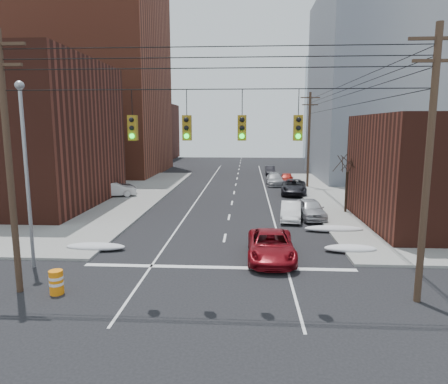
# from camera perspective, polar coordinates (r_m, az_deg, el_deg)

# --- Properties ---
(ground) EXTENTS (160.00, 160.00, 0.00)m
(ground) POSITION_cam_1_polar(r_m,az_deg,el_deg) (14.93, -2.68, -19.31)
(ground) COLOR black
(ground) RESTS_ON ground
(building_brick_tall) EXTENTS (24.00, 20.00, 30.00)m
(building_brick_tall) POSITION_cam_1_polar(r_m,az_deg,el_deg) (66.57, -19.87, 15.59)
(building_brick_tall) COLOR brown
(building_brick_tall) RESTS_ON ground
(building_brick_far) EXTENTS (22.00, 18.00, 12.00)m
(building_brick_far) POSITION_cam_1_polar(r_m,az_deg,el_deg) (91.25, -14.27, 8.35)
(building_brick_far) COLOR #441D14
(building_brick_far) RESTS_ON ground
(building_office) EXTENTS (22.00, 20.00, 25.00)m
(building_office) POSITION_cam_1_polar(r_m,az_deg,el_deg) (60.85, 23.83, 13.62)
(building_office) COLOR gray
(building_office) RESTS_ON ground
(building_glass) EXTENTS (20.00, 18.00, 22.00)m
(building_glass) POSITION_cam_1_polar(r_m,az_deg,el_deg) (86.12, 18.96, 11.42)
(building_glass) COLOR gray
(building_glass) RESTS_ON ground
(utility_pole_left) EXTENTS (2.20, 0.28, 11.00)m
(utility_pole_left) POSITION_cam_1_polar(r_m,az_deg,el_deg) (18.90, -28.40, 4.06)
(utility_pole_left) COLOR #473323
(utility_pole_left) RESTS_ON ground
(utility_pole_right) EXTENTS (2.20, 0.28, 11.00)m
(utility_pole_right) POSITION_cam_1_polar(r_m,az_deg,el_deg) (17.57, 27.16, 3.84)
(utility_pole_right) COLOR #473323
(utility_pole_right) RESTS_ON ground
(utility_pole_far) EXTENTS (2.20, 0.28, 11.00)m
(utility_pole_far) POSITION_cam_1_polar(r_m,az_deg,el_deg) (47.57, 12.03, 7.50)
(utility_pole_far) COLOR #473323
(utility_pole_far) RESTS_ON ground
(traffic_signals) EXTENTS (17.00, 0.42, 2.02)m
(traffic_signals) POSITION_cam_1_polar(r_m,az_deg,el_deg) (16.05, -1.41, 9.38)
(traffic_signals) COLOR black
(traffic_signals) RESTS_ON ground
(street_light) EXTENTS (0.44, 0.44, 9.32)m
(street_light) POSITION_cam_1_polar(r_m,az_deg,el_deg) (22.00, -26.50, 4.16)
(street_light) COLOR gray
(street_light) RESTS_ON ground
(bare_tree) EXTENTS (2.09, 2.20, 4.93)m
(bare_tree) POSITION_cam_1_polar(r_m,az_deg,el_deg) (34.36, 17.08, 0.85)
(bare_tree) COLOR black
(bare_tree) RESTS_ON ground
(snow_nw) EXTENTS (3.50, 1.08, 0.42)m
(snow_nw) POSITION_cam_1_polar(r_m,az_deg,el_deg) (24.72, -17.85, -7.43)
(snow_nw) COLOR silver
(snow_nw) RESTS_ON ground
(snow_ne) EXTENTS (3.00, 1.08, 0.42)m
(snow_ne) POSITION_cam_1_polar(r_m,az_deg,el_deg) (24.32, 17.60, -7.70)
(snow_ne) COLOR silver
(snow_ne) RESTS_ON ground
(snow_east_far) EXTENTS (4.00, 1.08, 0.42)m
(snow_east_far) POSITION_cam_1_polar(r_m,az_deg,el_deg) (28.53, 15.41, -5.08)
(snow_east_far) COLOR silver
(snow_east_far) RESTS_ON ground
(red_pickup) EXTENTS (2.53, 5.42, 1.50)m
(red_pickup) POSITION_cam_1_polar(r_m,az_deg,el_deg) (22.02, 6.73, -7.63)
(red_pickup) COLOR maroon
(red_pickup) RESTS_ON ground
(parked_car_a) EXTENTS (2.25, 4.69, 1.55)m
(parked_car_a) POSITION_cam_1_polar(r_m,az_deg,el_deg) (32.02, 12.25, -2.36)
(parked_car_a) COLOR #BCBDC1
(parked_car_a) RESTS_ON ground
(parked_car_b) EXTENTS (1.92, 4.35, 1.39)m
(parked_car_b) POSITION_cam_1_polar(r_m,az_deg,el_deg) (31.19, 9.52, -2.73)
(parked_car_b) COLOR white
(parked_car_b) RESTS_ON ground
(parked_car_c) EXTENTS (3.19, 5.86, 1.56)m
(parked_car_c) POSITION_cam_1_polar(r_m,az_deg,el_deg) (43.15, 9.95, 0.72)
(parked_car_c) COLOR black
(parked_car_c) RESTS_ON ground
(parked_car_d) EXTENTS (2.09, 4.96, 1.43)m
(parked_car_d) POSITION_cam_1_polar(r_m,az_deg,el_deg) (49.53, 7.25, 1.81)
(parked_car_d) COLOR #9FA0A4
(parked_car_d) RESTS_ON ground
(parked_car_e) EXTENTS (1.92, 4.14, 1.37)m
(parked_car_e) POSITION_cam_1_polar(r_m,az_deg,el_deg) (50.90, 8.96, 1.94)
(parked_car_e) COLOR #9A160E
(parked_car_e) RESTS_ON ground
(parked_car_f) EXTENTS (1.39, 3.99, 1.31)m
(parked_car_f) POSITION_cam_1_polar(r_m,az_deg,el_deg) (60.22, 6.58, 3.10)
(parked_car_f) COLOR black
(parked_car_f) RESTS_ON ground
(lot_car_a) EXTENTS (4.61, 3.03, 1.44)m
(lot_car_a) POSITION_cam_1_polar(r_m,az_deg,el_deg) (41.68, -15.48, 0.34)
(lot_car_a) COLOR beige
(lot_car_a) RESTS_ON sidewalk_nw
(lot_car_b) EXTENTS (5.40, 2.57, 1.49)m
(lot_car_b) POSITION_cam_1_polar(r_m,az_deg,el_deg) (43.17, -15.90, 0.66)
(lot_car_b) COLOR #9F9EA3
(lot_car_b) RESTS_ON sidewalk_nw
(lot_car_c) EXTENTS (5.48, 3.99, 1.47)m
(lot_car_c) POSITION_cam_1_polar(r_m,az_deg,el_deg) (42.60, -22.68, 0.16)
(lot_car_c) COLOR black
(lot_car_c) RESTS_ON sidewalk_nw
(lot_car_d) EXTENTS (4.76, 3.32, 1.50)m
(lot_car_d) POSITION_cam_1_polar(r_m,az_deg,el_deg) (45.64, -19.19, 0.96)
(lot_car_d) COLOR #BDBCC2
(lot_car_d) RESTS_ON sidewalk_nw
(construction_barrel) EXTENTS (0.61, 0.61, 1.05)m
(construction_barrel) POSITION_cam_1_polar(r_m,az_deg,el_deg) (19.04, -22.84, -11.75)
(construction_barrel) COLOR orange
(construction_barrel) RESTS_ON ground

